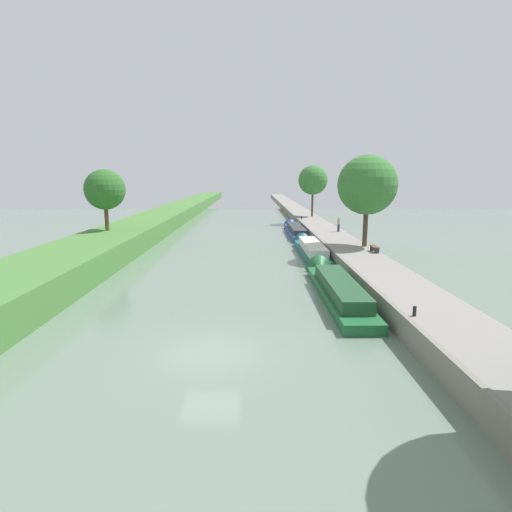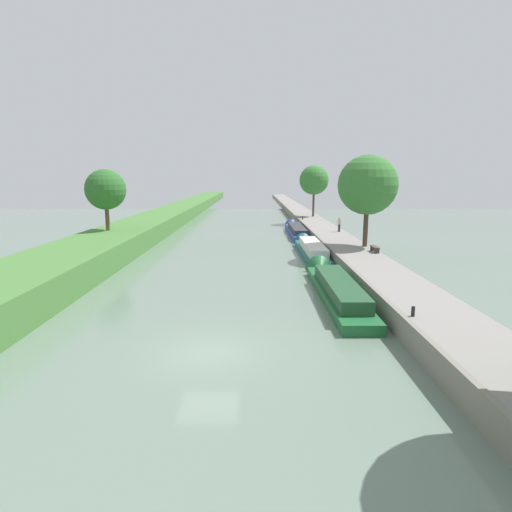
% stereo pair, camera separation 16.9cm
% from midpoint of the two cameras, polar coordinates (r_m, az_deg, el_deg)
% --- Properties ---
extents(ground_plane, '(160.00, 160.00, 0.00)m').
position_cam_midpoint_polar(ground_plane, '(18.09, -6.22, -12.94)').
color(ground_plane, slate).
extents(right_towpath, '(3.62, 260.00, 1.18)m').
position_cam_midpoint_polar(right_towpath, '(19.76, 26.03, -10.09)').
color(right_towpath, gray).
rests_on(right_towpath, ground_plane).
extents(stone_quay, '(0.25, 260.00, 1.23)m').
position_cam_midpoint_polar(stone_quay, '(18.98, 20.71, -10.44)').
color(stone_quay, gray).
rests_on(stone_quay, ground_plane).
extents(narrowboat_green, '(2.03, 13.76, 1.97)m').
position_cam_midpoint_polar(narrowboat_green, '(26.58, 10.86, -4.12)').
color(narrowboat_green, '#1E6033').
rests_on(narrowboat_green, ground_plane).
extents(narrowboat_teal, '(1.90, 13.32, 1.95)m').
position_cam_midpoint_polar(narrowboat_teal, '(39.78, 7.58, 0.94)').
color(narrowboat_teal, '#195B60').
rests_on(narrowboat_teal, ground_plane).
extents(narrowboat_blue, '(1.83, 14.93, 1.76)m').
position_cam_midpoint_polar(narrowboat_blue, '(53.97, 5.54, 3.52)').
color(narrowboat_blue, '#283D93').
rests_on(narrowboat_blue, ground_plane).
extents(tree_rightbank_midnear, '(5.13, 5.13, 7.93)m').
position_cam_midpoint_polar(tree_rightbank_midnear, '(37.88, 15.07, 9.29)').
color(tree_rightbank_midnear, '#4C3828').
rests_on(tree_rightbank_midnear, right_towpath).
extents(tree_rightbank_midfar, '(4.46, 4.46, 7.77)m').
position_cam_midpoint_polar(tree_rightbank_midfar, '(65.52, 7.96, 10.17)').
color(tree_rightbank_midfar, '#4C3828').
rests_on(tree_rightbank_midfar, right_towpath).
extents(tree_leftbank_downstream, '(3.93, 3.93, 5.97)m').
position_cam_midpoint_polar(tree_leftbank_downstream, '(43.90, -19.68, 8.48)').
color(tree_leftbank_downstream, brown).
rests_on(tree_leftbank_downstream, left_grassy_bank).
extents(person_walking, '(0.34, 0.34, 1.66)m').
position_cam_midpoint_polar(person_walking, '(47.83, 11.36, 4.30)').
color(person_walking, '#282D42').
rests_on(person_walking, right_towpath).
extents(mooring_bollard_near, '(0.16, 0.16, 0.45)m').
position_cam_midpoint_polar(mooring_bollard_near, '(19.92, 20.80, -7.05)').
color(mooring_bollard_near, black).
rests_on(mooring_bollard_near, right_towpath).
extents(mooring_bollard_far, '(0.16, 0.16, 0.45)m').
position_cam_midpoint_polar(mooring_bollard_far, '(60.90, 6.42, 5.18)').
color(mooring_bollard_far, black).
rests_on(mooring_bollard_far, right_towpath).
extents(park_bench, '(0.44, 1.50, 0.47)m').
position_cam_midpoint_polar(park_bench, '(35.60, 15.98, 1.08)').
color(park_bench, '#333338').
rests_on(park_bench, right_towpath).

